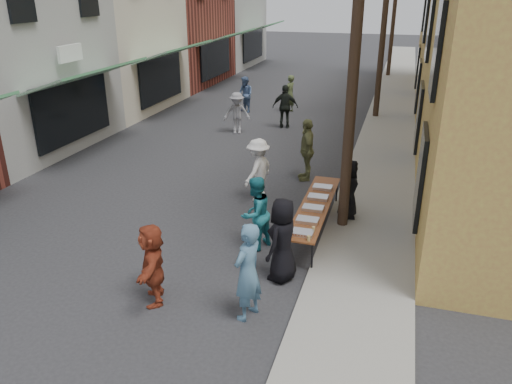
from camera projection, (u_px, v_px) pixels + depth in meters
The scene contains 27 objects.
ground at pixel (135, 260), 11.32m from camera, with size 120.00×120.00×0.00m, color #28282B.
sidewalk at pixel (391, 118), 23.27m from camera, with size 2.20×60.00×0.10m, color gray.
storefront_row at pixel (99, 20), 25.61m from camera, with size 8.00×37.00×9.00m.
utility_pole_near at pixel (355, 46), 11.12m from camera, with size 0.26×0.26×9.00m, color #2D2116.
utility_pole_mid at pixel (385, 17), 21.75m from camera, with size 0.26×0.26×9.00m, color #2D2116.
utility_pole_far at pixel (395, 6), 32.38m from camera, with size 0.26×0.26×9.00m, color #2D2116.
serving_table at pixel (315, 206), 12.32m from camera, with size 0.70×4.00×0.75m.
catering_tray_sausage at pixel (302, 233), 10.83m from camera, with size 0.50×0.33×0.08m, color maroon.
catering_tray_foil_b at pixel (307, 220), 11.41m from camera, with size 0.50×0.33×0.08m, color #B2B2B7.
catering_tray_buns at pixel (313, 208), 12.03m from camera, with size 0.50×0.33×0.08m, color tan.
catering_tray_foil_d at pixel (318, 197), 12.65m from camera, with size 0.50×0.33×0.08m, color #B2B2B7.
catering_tray_buns_end at pixel (323, 187), 13.27m from camera, with size 0.50×0.33×0.08m, color tan.
condiment_jar_a at pixel (289, 238), 10.62m from camera, with size 0.07×0.07×0.08m, color #A57F26.
condiment_jar_b at pixel (290, 235), 10.71m from camera, with size 0.07×0.07×0.08m, color #A57F26.
condiment_jar_c at pixel (291, 233), 10.80m from camera, with size 0.07×0.07×0.08m, color #A57F26.
cup_stack at pixel (309, 238), 10.55m from camera, with size 0.08×0.08×0.12m, color tan.
guest_front_a at pixel (283, 240), 10.26m from camera, with size 0.89×0.58×1.82m, color black.
guest_front_b at pixel (248, 272), 9.02m from camera, with size 0.70×0.46×1.93m, color teal.
guest_front_c at pixel (255, 214), 11.50m from camera, with size 0.87×0.67×1.78m, color teal.
guest_front_d at pixel (258, 170), 14.17m from camera, with size 1.18×0.68×1.82m, color white.
guest_front_e at pixel (307, 150), 15.67m from camera, with size 1.16×0.48×1.98m, color olive.
guest_queue_back at pixel (152, 264), 9.55m from camera, with size 1.53×0.49×1.65m, color #983A21.
server at pixel (349, 189), 12.91m from camera, with size 0.77×0.50×1.57m, color black.
passerby_left at pixel (237, 113), 20.71m from camera, with size 1.11×0.64×1.72m, color gray.
passerby_mid at pixel (285, 107), 21.46m from camera, with size 1.09×0.46×1.87m, color black.
passerby_right at pixel (290, 94), 24.20m from camera, with size 0.65×0.43×1.79m, color #475531.
passerby_far at pixel (245, 95), 24.20m from camera, with size 0.83×0.65×1.72m, color #4A6490.
Camera 1 is at (5.44, -8.68, 5.76)m, focal length 35.00 mm.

